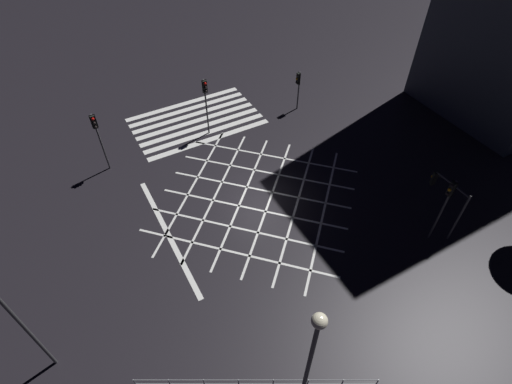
{
  "coord_description": "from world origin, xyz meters",
  "views": [
    {
      "loc": [
        8.48,
        15.3,
        18.55
      ],
      "look_at": [
        0.0,
        0.0,
        0.63
      ],
      "focal_mm": 28.0,
      "sensor_mm": 36.0,
      "label": 1
    }
  ],
  "objects_px": {
    "traffic_light_nw_cross": "(445,193)",
    "street_lamp_east": "(308,370)",
    "traffic_light_se_cross": "(97,132)",
    "traffic_light_median_south": "(206,97)",
    "traffic_light_nw_main": "(446,200)",
    "traffic_light_sw_main": "(298,83)"
  },
  "relations": [
    {
      "from": "traffic_light_median_south",
      "to": "traffic_light_nw_cross",
      "type": "bearing_deg",
      "value": 28.79
    },
    {
      "from": "traffic_light_se_cross",
      "to": "traffic_light_median_south",
      "type": "bearing_deg",
      "value": 92.4
    },
    {
      "from": "traffic_light_sw_main",
      "to": "traffic_light_nw_main",
      "type": "relative_size",
      "value": 0.71
    },
    {
      "from": "traffic_light_nw_main",
      "to": "traffic_light_median_south",
      "type": "bearing_deg",
      "value": -65.42
    },
    {
      "from": "traffic_light_median_south",
      "to": "traffic_light_nw_cross",
      "type": "height_order",
      "value": "traffic_light_median_south"
    },
    {
      "from": "traffic_light_median_south",
      "to": "traffic_light_nw_main",
      "type": "height_order",
      "value": "traffic_light_nw_main"
    },
    {
      "from": "traffic_light_nw_cross",
      "to": "traffic_light_sw_main",
      "type": "bearing_deg",
      "value": 1.87
    },
    {
      "from": "traffic_light_nw_cross",
      "to": "street_lamp_east",
      "type": "height_order",
      "value": "street_lamp_east"
    },
    {
      "from": "traffic_light_median_south",
      "to": "street_lamp_east",
      "type": "relative_size",
      "value": 0.48
    },
    {
      "from": "traffic_light_nw_cross",
      "to": "street_lamp_east",
      "type": "bearing_deg",
      "value": 111.53
    },
    {
      "from": "traffic_light_se_cross",
      "to": "traffic_light_nw_cross",
      "type": "bearing_deg",
      "value": 47.69
    },
    {
      "from": "traffic_light_nw_cross",
      "to": "traffic_light_nw_main",
      "type": "distance_m",
      "value": 1.4
    },
    {
      "from": "traffic_light_se_cross",
      "to": "street_lamp_east",
      "type": "xyz_separation_m",
      "value": [
        -2.55,
        19.4,
        2.86
      ]
    },
    {
      "from": "traffic_light_se_cross",
      "to": "street_lamp_east",
      "type": "distance_m",
      "value": 19.78
    },
    {
      "from": "traffic_light_nw_cross",
      "to": "street_lamp_east",
      "type": "distance_m",
      "value": 14.47
    },
    {
      "from": "traffic_light_se_cross",
      "to": "traffic_light_nw_main",
      "type": "height_order",
      "value": "traffic_light_nw_main"
    },
    {
      "from": "traffic_light_sw_main",
      "to": "street_lamp_east",
      "type": "bearing_deg",
      "value": 56.81
    },
    {
      "from": "traffic_light_sw_main",
      "to": "traffic_light_nw_main",
      "type": "height_order",
      "value": "traffic_light_nw_main"
    },
    {
      "from": "traffic_light_se_cross",
      "to": "street_lamp_east",
      "type": "height_order",
      "value": "street_lamp_east"
    },
    {
      "from": "traffic_light_nw_cross",
      "to": "traffic_light_nw_main",
      "type": "relative_size",
      "value": 0.78
    },
    {
      "from": "traffic_light_median_south",
      "to": "traffic_light_se_cross",
      "type": "relative_size",
      "value": 1.02
    },
    {
      "from": "traffic_light_median_south",
      "to": "traffic_light_nw_cross",
      "type": "relative_size",
      "value": 1.26
    }
  ]
}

